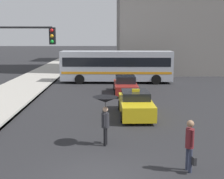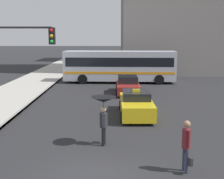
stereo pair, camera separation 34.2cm
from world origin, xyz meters
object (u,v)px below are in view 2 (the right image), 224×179
Objects in this scene: taxi at (135,104)px; city_bus at (119,65)px; traffic_light at (14,56)px; pedestrian_with_umbrella at (103,107)px; sedan_red at (127,85)px; pedestrian_man at (186,143)px.

city_bus is (-0.66, 13.51, 1.10)m from taxi.
taxi is 7.42m from traffic_light.
traffic_light is (-4.31, 2.21, 2.02)m from pedestrian_with_umbrella.
sedan_red is 2.53× the size of pedestrian_man.
pedestrian_with_umbrella is at bearing -0.86° from city_bus.
traffic_light reaches higher than taxi.
pedestrian_man reaches higher than sedan_red.
pedestrian_with_umbrella reaches higher than sedan_red.
taxi reaches higher than sedan_red.
pedestrian_man is at bearing 94.65° from sedan_red.
traffic_light is at bearing 59.98° from sedan_red.
city_bus is 2.10× the size of traffic_light.
taxi is at bearing 174.87° from pedestrian_man.
traffic_light is (-6.10, -2.93, 3.05)m from taxi.
city_bus is at bearing 71.69° from traffic_light.
traffic_light reaches higher than pedestrian_man.
traffic_light is at bearing 75.42° from pedestrian_with_umbrella.
city_bus is (-0.52, 6.12, 1.12)m from sedan_red.
traffic_light is (-5.44, -16.44, 1.95)m from city_bus.
taxi is at bearing 25.68° from traffic_light.
sedan_red is at bearing 171.51° from pedestrian_man.
sedan_red is 0.41× the size of city_bus.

